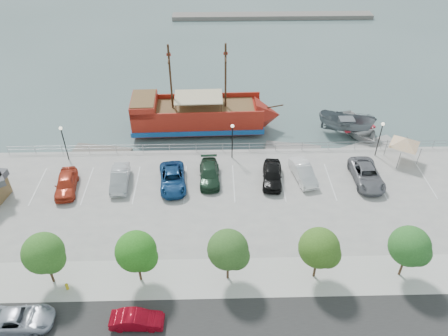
{
  "coord_description": "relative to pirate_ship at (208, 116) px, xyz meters",
  "views": [
    {
      "loc": [
        -1.84,
        -32.52,
        28.68
      ],
      "look_at": [
        -1.0,
        2.0,
        2.0
      ],
      "focal_mm": 35.0,
      "sensor_mm": 36.0,
      "label": 1
    }
  ],
  "objects": [
    {
      "name": "parked_car_g",
      "position": [
        16.27,
        -11.86,
        -0.15
      ],
      "size": [
        2.74,
        5.81,
        1.6
      ],
      "primitive_type": "imported",
      "rotation": [
        0.0,
        0.0,
        0.01
      ],
      "color": "slate",
      "rests_on": "land_slab"
    },
    {
      "name": "tree_f",
      "position": [
        15.77,
        -23.96,
        2.35
      ],
      "size": [
        3.3,
        3.2,
        5.0
      ],
      "color": "#473321",
      "rests_on": "sidewalk"
    },
    {
      "name": "ground",
      "position": [
        2.62,
        -13.89,
        -1.95
      ],
      "size": [
        160.0,
        160.0,
        0.0
      ],
      "primitive_type": "plane",
      "color": "#4A605F"
    },
    {
      "name": "sidewalk",
      "position": [
        2.62,
        -23.89,
        -0.94
      ],
      "size": [
        100.0,
        4.0,
        0.05
      ],
      "primitive_type": "cube",
      "color": "silver",
      "rests_on": "land_slab"
    },
    {
      "name": "street_van",
      "position": [
        -13.65,
        -27.79,
        -0.25
      ],
      "size": [
        5.14,
        2.5,
        1.41
      ],
      "primitive_type": "imported",
      "rotation": [
        0.0,
        0.0,
        1.6
      ],
      "color": "#A0A8B7",
      "rests_on": "street"
    },
    {
      "name": "canopy_tent",
      "position": [
        21.11,
        -8.29,
        1.93
      ],
      "size": [
        4.83,
        4.83,
        3.32
      ],
      "rotation": [
        0.0,
        0.0,
        0.24
      ],
      "color": "slate",
      "rests_on": "land_slab"
    },
    {
      "name": "parked_car_b",
      "position": [
        -8.97,
        -11.76,
        -0.17
      ],
      "size": [
        1.9,
        4.8,
        1.56
      ],
      "primitive_type": "imported",
      "rotation": [
        0.0,
        0.0,
        0.05
      ],
      "color": "#B0B4B9",
      "rests_on": "land_slab"
    },
    {
      "name": "parked_car_e",
      "position": [
        6.57,
        -11.64,
        -0.12
      ],
      "size": [
        2.49,
        5.06,
        1.66
      ],
      "primitive_type": "imported",
      "rotation": [
        0.0,
        0.0,
        -0.11
      ],
      "color": "black",
      "rests_on": "land_slab"
    },
    {
      "name": "parked_car_a",
      "position": [
        -14.19,
        -12.49,
        -0.13
      ],
      "size": [
        2.5,
        5.02,
        1.64
      ],
      "primitive_type": "imported",
      "rotation": [
        0.0,
        0.0,
        0.12
      ],
      "color": "#B7351E",
      "rests_on": "land_slab"
    },
    {
      "name": "lamp_post_mid",
      "position": [
        2.62,
        -7.39,
        1.99
      ],
      "size": [
        0.36,
        0.36,
        4.28
      ],
      "color": "black",
      "rests_on": "land_slab"
    },
    {
      "name": "parked_car_f",
      "position": [
        9.83,
        -11.21,
        -0.17
      ],
      "size": [
        2.57,
        4.97,
        1.56
      ],
      "primitive_type": "imported",
      "rotation": [
        0.0,
        0.0,
        0.2
      ],
      "color": "white",
      "rests_on": "land_slab"
    },
    {
      "name": "lamp_post_left",
      "position": [
        -15.38,
        -7.39,
        1.99
      ],
      "size": [
        0.36,
        0.36,
        4.28
      ],
      "color": "black",
      "rests_on": "land_slab"
    },
    {
      "name": "dock_west",
      "position": [
        -12.39,
        -4.69,
        -1.76
      ],
      "size": [
        6.95,
        3.09,
        0.38
      ],
      "primitive_type": "cube",
      "rotation": [
        0.0,
        0.0,
        -0.18
      ],
      "color": "#676259",
      "rests_on": "ground"
    },
    {
      "name": "speedboat",
      "position": [
        18.24,
        -1.53,
        -1.21
      ],
      "size": [
        6.85,
        8.27,
        1.48
      ],
      "primitive_type": "imported",
      "rotation": [
        0.0,
        0.0,
        0.27
      ],
      "color": "silver",
      "rests_on": "ground"
    },
    {
      "name": "lamp_post_right",
      "position": [
        18.62,
        -7.39,
        1.99
      ],
      "size": [
        0.36,
        0.36,
        4.28
      ],
      "color": "black",
      "rests_on": "land_slab"
    },
    {
      "name": "seawall_railing",
      "position": [
        2.62,
        -6.09,
        -0.43
      ],
      "size": [
        50.0,
        0.06,
        1.0
      ],
      "color": "gray",
      "rests_on": "land_slab"
    },
    {
      "name": "tree_d",
      "position": [
        1.77,
        -23.96,
        2.35
      ],
      "size": [
        3.3,
        3.2,
        5.0
      ],
      "color": "#473321",
      "rests_on": "sidewalk"
    },
    {
      "name": "dock_east",
      "position": [
        18.8,
        -4.69,
        -1.75
      ],
      "size": [
        7.44,
        4.69,
        0.41
      ],
      "primitive_type": "cube",
      "rotation": [
        0.0,
        0.0,
        0.4
      ],
      "color": "#989591",
      "rests_on": "ground"
    },
    {
      "name": "parked_car_d",
      "position": [
        0.14,
        -11.19,
        -0.22
      ],
      "size": [
        2.16,
        5.07,
        1.46
      ],
      "primitive_type": "imported",
      "rotation": [
        0.0,
        0.0,
        0.02
      ],
      "color": "#1A3524",
      "rests_on": "land_slab"
    },
    {
      "name": "parked_car_c",
      "position": [
        -3.6,
        -11.98,
        -0.18
      ],
      "size": [
        3.16,
        5.79,
        1.54
      ],
      "primitive_type": "imported",
      "rotation": [
        0.0,
        0.0,
        0.11
      ],
      "color": "navy",
      "rests_on": "land_slab"
    },
    {
      "name": "dock_mid",
      "position": [
        9.92,
        -4.69,
        -1.77
      ],
      "size": [
        6.67,
        2.94,
        0.37
      ],
      "primitive_type": "cube",
      "rotation": [
        0.0,
        0.0,
        -0.18
      ],
      "color": "gray",
      "rests_on": "ground"
    },
    {
      "name": "tree_c",
      "position": [
        -5.23,
        -23.96,
        2.35
      ],
      "size": [
        3.3,
        3.2,
        5.0
      ],
      "color": "#473321",
      "rests_on": "sidewalk"
    },
    {
      "name": "tree_e",
      "position": [
        8.77,
        -23.96,
        2.35
      ],
      "size": [
        3.3,
        3.2,
        5.0
      ],
      "color": "#473321",
      "rests_on": "sidewalk"
    },
    {
      "name": "far_shore",
      "position": [
        12.62,
        41.11,
        -1.55
      ],
      "size": [
        40.0,
        3.0,
        0.8
      ],
      "primitive_type": "cube",
      "color": "slate",
      "rests_on": "ground"
    },
    {
      "name": "patrol_boat",
      "position": [
        16.72,
        -1.54,
        -0.64
      ],
      "size": [
        7.26,
        4.79,
        2.63
      ],
      "primitive_type": "imported",
      "rotation": [
        0.0,
        0.0,
        1.21
      ],
      "color": "slate",
      "rests_on": "ground"
    },
    {
      "name": "pirate_ship",
      "position": [
        0.0,
        0.0,
        0.0
      ],
      "size": [
        18.57,
        5.56,
        11.66
      ],
      "rotation": [
        0.0,
        0.0,
        0.02
      ],
      "color": "#9E2013",
      "rests_on": "ground"
    },
    {
      "name": "street_sedan",
      "position": [
        -5.1,
        -27.99,
        -0.31
      ],
      "size": [
        3.93,
        1.45,
        1.28
      ],
      "primitive_type": "imported",
      "rotation": [
        0.0,
        0.0,
        1.55
      ],
      "color": "maroon",
      "rests_on": "street"
    },
    {
      "name": "tree_b",
      "position": [
        -12.23,
        -23.96,
        2.35
      ],
      "size": [
        3.3,
        3.2,
        5.0
      ],
      "color": "#473321",
      "rests_on": "sidewalk"
    },
    {
      "name": "fire_hydrant",
      "position": [
        -11.05,
        -24.69,
        -0.58
      ],
      "size": [
        0.24,
        0.24,
        0.68
      ],
      "rotation": [
        0.0,
        0.0,
        -0.07
      ],
      "color": "gold",
      "rests_on": "sidewalk"
    }
  ]
}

